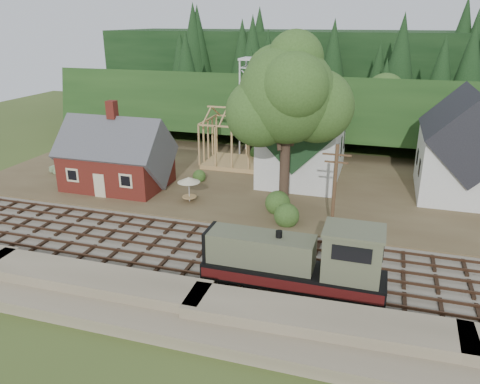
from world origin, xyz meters
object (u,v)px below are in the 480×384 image
(locomotive, at_px, (300,262))
(patio_set, at_px, (189,181))
(car_blue, at_px, (131,188))
(car_green, at_px, (65,169))

(locomotive, height_order, patio_set, locomotive)
(car_blue, distance_m, car_green, 11.07)
(car_blue, height_order, patio_set, patio_set)
(car_blue, xyz_separation_m, patio_set, (6.50, -0.27, 1.49))
(patio_set, bearing_deg, locomotive, -43.05)
(car_green, relative_size, patio_set, 1.39)
(locomotive, xyz_separation_m, patio_set, (-12.97, 12.11, 0.28))
(car_blue, height_order, car_green, car_blue)
(car_green, bearing_deg, car_blue, -107.57)
(locomotive, relative_size, patio_set, 4.82)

